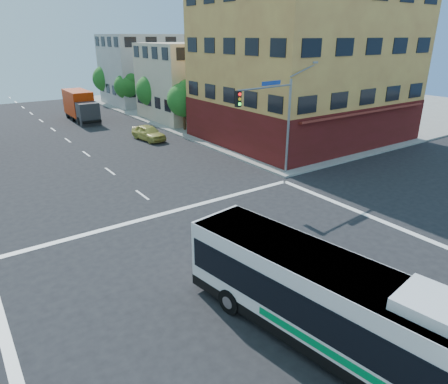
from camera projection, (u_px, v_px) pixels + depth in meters
ground at (273, 291)px, 16.45m from camera, size 120.00×120.00×0.00m
sidewalk_ne at (293, 103)px, 61.77m from camera, size 50.00×50.00×0.15m
corner_building_ne at (304, 79)px, 39.04m from camera, size 18.10×15.44×14.00m
building_east_near at (196, 81)px, 49.76m from camera, size 12.06×10.06×9.00m
building_east_far at (148, 70)px, 60.25m from camera, size 12.06×10.06×10.00m
signal_mast_ne at (273, 111)px, 27.56m from camera, size 7.91×1.13×8.07m
street_tree_a at (185, 98)px, 42.77m from camera, size 3.60×3.60×5.53m
street_tree_b at (152, 89)px, 48.81m from camera, size 3.80×3.80×5.79m
street_tree_c at (127, 85)px, 55.02m from camera, size 3.40×3.40×5.29m
street_tree_d at (107, 77)px, 60.96m from camera, size 4.00×4.00×6.03m
transit_bus at (337, 307)px, 12.83m from camera, size 4.24×11.88×3.45m
box_truck at (81, 107)px, 48.60m from camera, size 2.50×7.96×3.56m
parked_car at (149, 133)px, 39.94m from camera, size 2.27×4.54×1.49m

